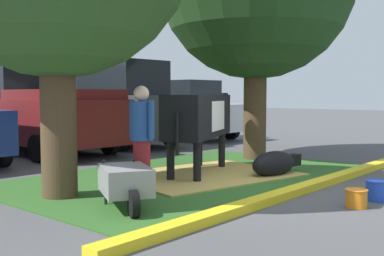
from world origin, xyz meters
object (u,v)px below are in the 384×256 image
(pickup_truck_maroon, at_px, (37,110))
(suv_dark_grey, at_px, (114,103))
(calf_lying, at_px, (275,164))
(bucket_blue, at_px, (376,190))
(wheelbarrow, at_px, (126,181))
(bucket_orange, at_px, (356,198))
(cow_holstein, at_px, (200,116))
(hatchback_white, at_px, (183,110))
(person_handler, at_px, (142,137))

(pickup_truck_maroon, xyz_separation_m, suv_dark_grey, (2.51, -0.17, 0.16))
(calf_lying, distance_m, bucket_blue, 2.34)
(wheelbarrow, distance_m, bucket_orange, 3.13)
(bucket_orange, height_order, pickup_truck_maroon, pickup_truck_maroon)
(cow_holstein, bearing_deg, hatchback_white, 44.63)
(cow_holstein, distance_m, bucket_orange, 3.58)
(bucket_orange, distance_m, bucket_blue, 0.61)
(cow_holstein, height_order, pickup_truck_maroon, pickup_truck_maroon)
(person_handler, bearing_deg, suv_dark_grey, 53.38)
(suv_dark_grey, bearing_deg, bucket_orange, -109.23)
(cow_holstein, distance_m, suv_dark_grey, 5.88)
(bucket_orange, bearing_deg, cow_holstein, 78.23)
(bucket_blue, relative_size, hatchback_white, 0.07)
(bucket_orange, xyz_separation_m, hatchback_white, (6.00, 8.60, 0.85))
(bucket_orange, xyz_separation_m, suv_dark_grey, (3.06, 8.76, 1.13))
(cow_holstein, relative_size, hatchback_white, 0.67)
(cow_holstein, height_order, suv_dark_grey, suv_dark_grey)
(calf_lying, relative_size, person_handler, 0.79)
(hatchback_white, bearing_deg, bucket_blue, -121.93)
(bucket_blue, height_order, hatchback_white, hatchback_white)
(pickup_truck_maroon, bearing_deg, hatchback_white, -3.53)
(suv_dark_grey, bearing_deg, bucket_blue, -105.54)
(wheelbarrow, height_order, bucket_blue, wheelbarrow)
(person_handler, height_order, pickup_truck_maroon, pickup_truck_maroon)
(hatchback_white, bearing_deg, pickup_truck_maroon, 176.47)
(bucket_blue, height_order, suv_dark_grey, suv_dark_grey)
(calf_lying, relative_size, bucket_orange, 4.31)
(wheelbarrow, distance_m, pickup_truck_maroon, 7.21)
(cow_holstein, relative_size, suv_dark_grey, 0.64)
(calf_lying, distance_m, bucket_orange, 2.57)
(wheelbarrow, xyz_separation_m, bucket_blue, (2.74, -2.33, -0.23))
(wheelbarrow, xyz_separation_m, pickup_truck_maroon, (2.68, 6.66, 0.73))
(calf_lying, height_order, bucket_orange, calf_lying)
(pickup_truck_maroon, bearing_deg, wheelbarrow, -111.94)
(suv_dark_grey, bearing_deg, cow_holstein, -113.59)
(person_handler, bearing_deg, cow_holstein, 17.13)
(calf_lying, bearing_deg, bucket_blue, -110.48)
(cow_holstein, bearing_deg, bucket_blue, -91.63)
(person_handler, distance_m, wheelbarrow, 0.97)
(person_handler, bearing_deg, wheelbarrow, -148.08)
(calf_lying, bearing_deg, pickup_truck_maroon, 97.36)
(calf_lying, distance_m, wheelbarrow, 3.56)
(person_handler, distance_m, hatchback_white, 9.48)
(pickup_truck_maroon, bearing_deg, bucket_blue, -89.61)
(person_handler, height_order, suv_dark_grey, suv_dark_grey)
(person_handler, height_order, wheelbarrow, person_handler)
(bucket_blue, bearing_deg, calf_lying, 69.52)
(calf_lying, xyz_separation_m, person_handler, (-2.86, 0.58, 0.66))
(pickup_truck_maroon, bearing_deg, suv_dark_grey, -3.91)
(cow_holstein, bearing_deg, suv_dark_grey, 66.41)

